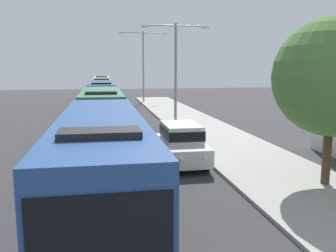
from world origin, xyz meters
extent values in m
cube|color=#284C8C|center=(-1.30, 12.30, 1.70)|extent=(2.50, 11.67, 2.70)
cube|color=black|center=(-0.03, 12.30, 2.05)|extent=(0.04, 10.74, 1.00)
cube|color=black|center=(-2.57, 12.30, 2.05)|extent=(0.04, 10.74, 1.00)
cube|color=black|center=(-1.30, 6.44, 2.00)|extent=(2.30, 0.04, 1.20)
cube|color=gold|center=(-0.02, 12.30, 0.90)|extent=(0.03, 11.09, 0.36)
cube|color=black|center=(-1.30, 8.80, 3.13)|extent=(1.75, 0.90, 0.16)
cylinder|color=black|center=(-0.20, 8.68, 0.50)|extent=(0.28, 1.00, 1.00)
cylinder|color=black|center=(-0.20, 15.51, 0.50)|extent=(0.28, 1.00, 1.00)
cylinder|color=black|center=(-2.40, 15.51, 0.50)|extent=(0.28, 1.00, 1.00)
cube|color=#33724C|center=(-1.30, 24.95, 1.70)|extent=(2.50, 10.74, 2.70)
cube|color=black|center=(-0.03, 24.95, 2.05)|extent=(0.04, 9.89, 1.00)
cube|color=black|center=(-2.57, 24.95, 2.05)|extent=(0.04, 9.89, 1.00)
cube|color=black|center=(-1.30, 19.55, 2.00)|extent=(2.30, 0.04, 1.20)
cube|color=black|center=(-0.02, 24.95, 0.90)|extent=(0.03, 10.21, 0.36)
cube|color=black|center=(-1.30, 21.72, 3.13)|extent=(1.75, 0.90, 0.16)
cylinder|color=black|center=(-0.20, 21.62, 0.50)|extent=(0.28, 1.00, 1.00)
cylinder|color=black|center=(-2.40, 21.62, 0.50)|extent=(0.28, 1.00, 1.00)
cylinder|color=black|center=(-0.20, 27.90, 0.50)|extent=(0.28, 1.00, 1.00)
cylinder|color=black|center=(-2.40, 27.90, 0.50)|extent=(0.28, 1.00, 1.00)
cube|color=#284C8C|center=(-1.30, 37.49, 1.70)|extent=(2.50, 11.07, 2.70)
cube|color=black|center=(-0.03, 37.49, 2.05)|extent=(0.04, 10.19, 1.00)
cube|color=black|center=(-2.57, 37.49, 2.05)|extent=(0.04, 10.19, 1.00)
cube|color=black|center=(-1.30, 31.93, 2.00)|extent=(2.30, 0.04, 1.20)
cube|color=orange|center=(-0.02, 37.49, 0.90)|extent=(0.03, 10.52, 0.36)
cube|color=black|center=(-1.30, 34.16, 3.13)|extent=(1.75, 0.90, 0.16)
cylinder|color=black|center=(-0.20, 34.05, 0.50)|extent=(0.28, 1.00, 1.00)
cylinder|color=black|center=(-2.40, 34.05, 0.50)|extent=(0.28, 1.00, 1.00)
cylinder|color=black|center=(-0.20, 40.53, 0.50)|extent=(0.28, 1.00, 1.00)
cylinder|color=black|center=(-2.40, 40.53, 0.50)|extent=(0.28, 1.00, 1.00)
cube|color=#33724C|center=(-1.30, 49.87, 1.70)|extent=(2.50, 12.08, 2.70)
cube|color=black|center=(-0.03, 49.87, 2.05)|extent=(0.04, 11.12, 1.00)
cube|color=black|center=(-2.57, 49.87, 2.05)|extent=(0.04, 11.12, 1.00)
cube|color=black|center=(-1.30, 43.81, 2.00)|extent=(2.30, 0.04, 1.20)
cube|color=orange|center=(-0.02, 49.87, 0.90)|extent=(0.03, 11.48, 0.36)
cube|color=black|center=(-1.30, 46.24, 3.13)|extent=(1.75, 0.90, 0.16)
cylinder|color=black|center=(-0.20, 46.12, 0.50)|extent=(0.28, 1.00, 1.00)
cylinder|color=black|center=(-2.40, 46.12, 0.50)|extent=(0.28, 1.00, 1.00)
cylinder|color=black|center=(-0.20, 53.19, 0.50)|extent=(0.28, 1.00, 1.00)
cylinder|color=black|center=(-2.40, 53.19, 0.50)|extent=(0.28, 1.00, 1.00)
cube|color=silver|center=(-1.30, 62.65, 1.70)|extent=(2.50, 10.45, 2.70)
cube|color=black|center=(-0.03, 62.65, 2.05)|extent=(0.04, 9.61, 1.00)
cube|color=black|center=(-2.57, 62.65, 2.05)|extent=(0.04, 9.61, 1.00)
cube|color=black|center=(-1.30, 57.41, 2.00)|extent=(2.30, 0.04, 1.20)
cube|color=black|center=(-0.02, 62.65, 0.90)|extent=(0.03, 9.93, 0.36)
cube|color=black|center=(-1.30, 59.52, 3.13)|extent=(1.75, 0.90, 0.16)
cylinder|color=black|center=(-0.20, 59.41, 0.50)|extent=(0.28, 1.00, 1.00)
cylinder|color=black|center=(-2.40, 59.41, 0.50)|extent=(0.28, 1.00, 1.00)
cylinder|color=black|center=(-0.20, 65.52, 0.50)|extent=(0.28, 1.00, 1.00)
cylinder|color=black|center=(-2.40, 65.52, 0.50)|extent=(0.28, 1.00, 1.00)
cube|color=white|center=(2.40, 17.42, 0.70)|extent=(1.84, 4.48, 0.80)
cube|color=white|center=(2.40, 17.57, 1.50)|extent=(1.62, 2.60, 0.80)
cube|color=black|center=(2.40, 17.57, 1.50)|extent=(1.66, 2.69, 0.44)
sphere|color=#F9EFCC|center=(1.89, 15.16, 0.80)|extent=(0.18, 0.18, 0.18)
sphere|color=#F9EFCC|center=(2.91, 15.16, 0.80)|extent=(0.18, 0.18, 0.18)
cylinder|color=black|center=(1.58, 16.03, 0.35)|extent=(0.22, 0.70, 0.70)
cylinder|color=black|center=(3.22, 16.03, 0.35)|extent=(0.22, 0.70, 0.70)
cylinder|color=black|center=(1.58, 18.81, 0.35)|extent=(0.22, 0.70, 0.70)
cylinder|color=black|center=(3.22, 18.81, 0.35)|extent=(0.22, 0.70, 0.70)
cylinder|color=gray|center=(4.10, 27.30, 3.93)|extent=(0.20, 0.20, 7.55)
cylinder|color=gray|center=(3.00, 27.30, 7.50)|extent=(2.21, 0.10, 0.10)
cube|color=silver|center=(1.89, 27.30, 7.42)|extent=(0.56, 0.28, 0.16)
cylinder|color=gray|center=(5.20, 27.30, 7.50)|extent=(2.21, 0.10, 0.10)
cube|color=silver|center=(6.31, 27.30, 7.42)|extent=(0.56, 0.28, 0.16)
cylinder|color=gray|center=(4.10, 48.56, 4.65)|extent=(0.20, 0.20, 8.99)
cylinder|color=gray|center=(2.68, 48.56, 8.94)|extent=(2.83, 0.10, 0.10)
cube|color=silver|center=(1.27, 48.56, 8.86)|extent=(0.56, 0.28, 0.16)
cylinder|color=gray|center=(5.52, 48.56, 8.94)|extent=(2.83, 0.10, 0.10)
cube|color=silver|center=(6.93, 48.56, 8.86)|extent=(0.56, 0.28, 0.16)
cylinder|color=#4C3823|center=(7.06, 13.06, 1.29)|extent=(0.32, 0.32, 2.29)
sphere|color=#4C7A38|center=(7.06, 13.06, 4.18)|extent=(4.35, 4.35, 4.35)
camera|label=1|loc=(-1.22, 1.00, 4.52)|focal=38.79mm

